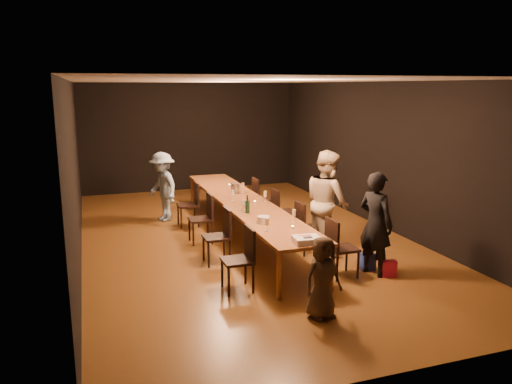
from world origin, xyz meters
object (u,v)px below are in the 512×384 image
object	(u,v)px
chair_right_0	(343,248)
birthday_cake	(307,240)
chair_right_1	(310,227)
woman_tan	(327,202)
chair_left_2	(200,219)
woman_birthday	(376,224)
table	(243,203)
man_blue	(163,187)
plate_stack	(263,220)
child	(323,277)
champagne_bottle	(247,204)
chair_right_3	(264,199)
chair_left_0	(237,260)
chair_left_3	(188,205)
chair_right_2	(284,211)
ice_bucket	(235,188)
chair_left_1	(216,236)

from	to	relation	value
chair_right_0	birthday_cake	xyz separation A→B (m)	(-0.80, -0.40, 0.33)
chair_right_1	woman_tan	world-z (taller)	woman_tan
chair_left_2	woman_birthday	distance (m)	3.34
table	woman_birthday	world-z (taller)	woman_birthday
man_blue	plate_stack	world-z (taller)	man_blue
man_blue	chair_left_2	bearing A→B (deg)	-6.12
child	champagne_bottle	distance (m)	2.67
man_blue	plate_stack	xyz separation A→B (m)	(1.10, -3.46, 0.05)
chair_right_3	chair_left_0	world-z (taller)	same
plate_stack	chair_left_2	bearing A→B (deg)	112.40
woman_tan	man_blue	distance (m)	3.92
chair_left_2	chair_left_3	distance (m)	1.20
chair_right_2	plate_stack	world-z (taller)	chair_right_2
chair_right_0	birthday_cake	size ratio (longest dim) A/B	2.32
chair_right_0	woman_birthday	bearing A→B (deg)	82.15
chair_right_0	birthday_cake	bearing A→B (deg)	-63.17
chair_right_0	ice_bucket	world-z (taller)	ice_bucket
chair_right_1	chair_left_0	world-z (taller)	same
woman_birthday	ice_bucket	xyz separation A→B (m)	(-1.31, 3.22, 0.03)
chair_right_0	chair_left_2	size ratio (longest dim) A/B	1.00
plate_stack	champagne_bottle	size ratio (longest dim) A/B	0.62
chair_right_0	chair_right_2	distance (m)	2.40
chair_right_3	woman_tan	distance (m)	2.51
chair_right_0	ice_bucket	bearing A→B (deg)	-165.92
ice_bucket	woman_birthday	bearing A→B (deg)	-67.83
chair_left_1	woman_tan	bearing A→B (deg)	-91.59
chair_left_3	chair_left_2	bearing A→B (deg)	-180.00
chair_left_3	ice_bucket	distance (m)	1.08
birthday_cake	plate_stack	bearing A→B (deg)	106.70
chair_right_3	ice_bucket	size ratio (longest dim) A/B	4.80
chair_left_1	champagne_bottle	size ratio (longest dim) A/B	2.92
table	woman_tan	xyz separation A→B (m)	(1.15, -1.26, 0.21)
chair_right_3	chair_left_1	xyz separation A→B (m)	(-1.70, -2.40, 0.00)
champagne_bottle	ice_bucket	distance (m)	1.70
chair_left_1	ice_bucket	bearing A→B (deg)	-25.01
table	chair_right_2	xyz separation A→B (m)	(0.85, 0.00, -0.24)
chair_right_0	birthday_cake	world-z (taller)	chair_right_0
chair_left_1	woman_tan	distance (m)	2.05
child	chair_right_3	bearing A→B (deg)	69.19
man_blue	ice_bucket	size ratio (longest dim) A/B	7.82
man_blue	birthday_cake	distance (m)	4.81
table	birthday_cake	world-z (taller)	birthday_cake
birthday_cake	ice_bucket	bearing A→B (deg)	95.51
chair_right_2	man_blue	distance (m)	2.81
chair_left_1	ice_bucket	xyz separation A→B (m)	(0.91, 1.95, 0.38)
chair_right_0	man_blue	xyz separation A→B (m)	(-2.12, 4.22, 0.29)
chair_right_1	man_blue	bearing A→B (deg)	-144.91
chair_right_0	chair_right_1	size ratio (longest dim) A/B	1.00
ice_bucket	child	bearing A→B (deg)	-91.76
man_blue	ice_bucket	world-z (taller)	man_blue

